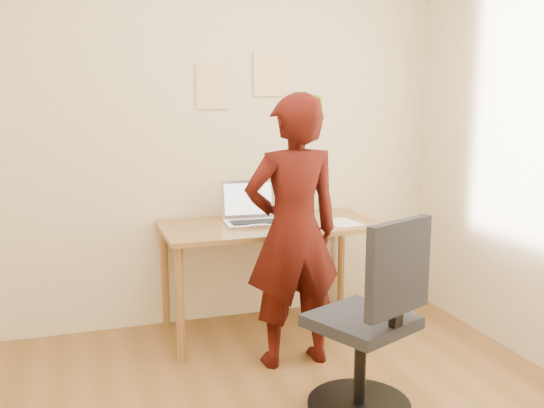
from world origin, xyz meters
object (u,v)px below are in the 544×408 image
object	(u,v)px
laptop	(252,214)
phone	(312,227)
desk	(270,236)
person	(293,232)
office_chair	(371,331)

from	to	relation	value
laptop	phone	distance (m)	0.42
desk	person	distance (m)	0.51
laptop	phone	world-z (taller)	laptop
phone	office_chair	world-z (taller)	office_chair
desk	laptop	world-z (taller)	laptop
phone	desk	bearing A→B (deg)	115.65
desk	laptop	size ratio (longest dim) A/B	3.65
phone	person	size ratio (longest dim) A/B	0.09
laptop	person	distance (m)	0.55
phone	office_chair	bearing A→B (deg)	-113.12
desk	person	xyz separation A→B (m)	(-0.02, -0.49, 0.14)
laptop	office_chair	bearing A→B (deg)	-75.07
desk	office_chair	distance (m)	1.19
laptop	phone	size ratio (longest dim) A/B	2.79
desk	person	bearing A→B (deg)	-92.58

